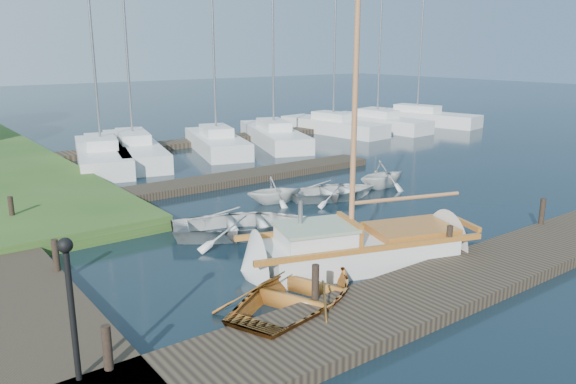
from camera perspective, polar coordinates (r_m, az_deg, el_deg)
ground at (r=17.80m, az=0.00°, el=-3.74°), size 160.00×160.00×0.00m
near_dock at (r=13.73m, az=15.36°, el=-9.29°), size 18.00×2.20×0.30m
far_dock at (r=24.04m, az=-5.45°, el=1.38°), size 14.00×1.60×0.30m
pontoon at (r=36.15m, az=-2.48°, el=5.83°), size 30.00×1.60×0.30m
mooring_post_0 at (r=10.18m, az=-17.88°, el=-14.82°), size 0.16×0.16×0.80m
mooring_post_1 at (r=12.14m, az=2.80°, el=-9.16°), size 0.16×0.16×0.80m
mooring_post_2 at (r=15.22m, az=16.05°, el=-4.75°), size 0.16×0.16×0.80m
mooring_post_3 at (r=18.88m, az=24.42°, el=-1.79°), size 0.16×0.16×0.80m
mooring_post_4 at (r=14.73m, az=-22.52°, el=-5.96°), size 0.16×0.16×0.80m
mooring_post_5 at (r=19.43m, az=-26.28°, el=-1.56°), size 0.16×0.16×0.80m
lamp_post at (r=9.55m, az=-21.29°, el=-9.30°), size 0.24×0.24×2.44m
sailboat at (r=15.06m, az=7.64°, el=-5.93°), size 7.41×4.05×9.83m
dinghy at (r=12.47m, az=1.39°, el=-9.85°), size 4.89×4.24×0.85m
tender_a at (r=17.17m, az=-4.81°, el=-2.98°), size 4.98×4.34×0.86m
tender_b at (r=20.62m, az=-1.39°, el=0.36°), size 2.49×2.31×1.08m
tender_c at (r=21.36m, az=4.73°, el=0.32°), size 4.02×3.31×0.72m
tender_d at (r=23.20m, az=9.61°, el=1.94°), size 2.41×2.10×1.23m
marina_boat_0 at (r=28.81m, az=-18.41°, el=3.73°), size 4.31×8.66×10.73m
marina_boat_1 at (r=30.15m, az=-15.43°, el=4.38°), size 4.44×9.77×10.36m
marina_boat_2 at (r=31.23m, az=-7.28°, el=5.17°), size 4.20×7.56×11.97m
marina_boat_3 at (r=33.56m, az=-1.47°, el=5.90°), size 5.05×8.90×11.56m
marina_boat_5 at (r=37.84m, az=4.61°, el=6.84°), size 3.07×8.15×11.91m
marina_boat_6 at (r=39.94m, az=9.03°, el=7.09°), size 2.80×8.14×10.15m
marina_boat_7 at (r=43.69m, az=12.96°, el=7.54°), size 4.20×9.64×12.44m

